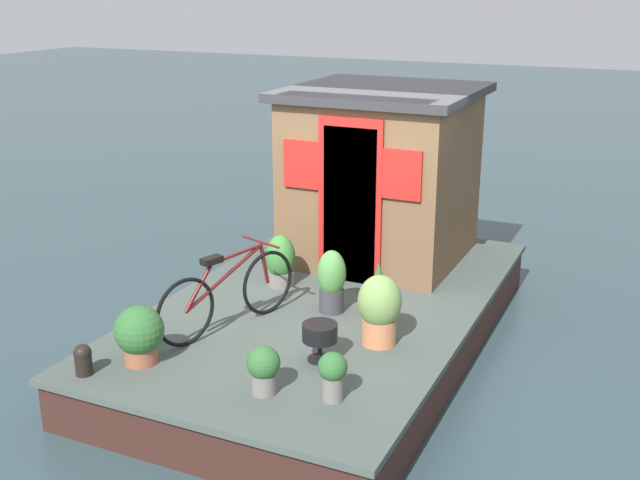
% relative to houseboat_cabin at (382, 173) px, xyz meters
% --- Properties ---
extents(ground_plane, '(60.00, 60.00, 0.00)m').
position_rel_houseboat_cabin_xyz_m(ground_plane, '(-1.52, 0.00, -1.51)').
color(ground_plane, '#2D4247').
extents(houseboat_deck, '(5.26, 3.05, 0.51)m').
position_rel_houseboat_cabin_xyz_m(houseboat_deck, '(-1.52, 0.00, -1.26)').
color(houseboat_deck, '#424C47').
rests_on(houseboat_deck, ground_plane).
extents(houseboat_cabin, '(2.10, 2.07, 1.99)m').
position_rel_houseboat_cabin_xyz_m(houseboat_cabin, '(0.00, 0.00, 0.00)').
color(houseboat_cabin, brown).
rests_on(houseboat_cabin, houseboat_deck).
extents(bicycle, '(1.57, 0.65, 0.77)m').
position_rel_houseboat_cabin_xyz_m(bicycle, '(-2.57, 0.55, -0.65)').
color(bicycle, black).
rests_on(bicycle, houseboat_deck).
extents(potted_plant_geranium, '(0.32, 0.32, 0.56)m').
position_rel_houseboat_cabin_xyz_m(potted_plant_geranium, '(-1.37, 0.63, -0.74)').
color(potted_plant_geranium, slate).
rests_on(potted_plant_geranium, houseboat_deck).
extents(potted_plant_rosemary, '(0.27, 0.27, 0.40)m').
position_rel_houseboat_cabin_xyz_m(potted_plant_rosemary, '(-3.51, -0.34, -0.79)').
color(potted_plant_rosemary, slate).
rests_on(potted_plant_rosemary, houseboat_deck).
extents(potted_plant_ivy, '(0.22, 0.22, 0.61)m').
position_rel_houseboat_cabin_xyz_m(potted_plant_ivy, '(-1.83, -0.67, -0.72)').
color(potted_plant_ivy, '#C6754C').
rests_on(potted_plant_ivy, houseboat_deck).
extents(potted_plant_basil, '(0.40, 0.40, 0.65)m').
position_rel_houseboat_cabin_xyz_m(potted_plant_basil, '(-2.28, -0.85, -0.66)').
color(potted_plant_basil, '#C6754C').
rests_on(potted_plant_basil, houseboat_deck).
extents(potted_plant_lavender, '(0.23, 0.23, 0.40)m').
position_rel_houseboat_cabin_xyz_m(potted_plant_lavender, '(-3.39, -0.88, -0.78)').
color(potted_plant_lavender, slate).
rests_on(potted_plant_lavender, houseboat_deck).
extents(potted_plant_succulent, '(0.28, 0.28, 0.64)m').
position_rel_houseboat_cabin_xyz_m(potted_plant_succulent, '(-1.80, -0.17, -0.68)').
color(potted_plant_succulent, '#38383D').
rests_on(potted_plant_succulent, houseboat_deck).
extents(potted_plant_fern, '(0.43, 0.43, 0.52)m').
position_rel_houseboat_cabin_xyz_m(potted_plant_fern, '(-3.50, 0.87, -0.74)').
color(potted_plant_fern, '#935138').
rests_on(potted_plant_fern, houseboat_deck).
extents(charcoal_grill, '(0.31, 0.31, 0.34)m').
position_rel_houseboat_cabin_xyz_m(charcoal_grill, '(-2.81, -0.51, -0.76)').
color(charcoal_grill, black).
rests_on(charcoal_grill, houseboat_deck).
extents(mooring_bollard, '(0.15, 0.15, 0.27)m').
position_rel_houseboat_cabin_xyz_m(mooring_bollard, '(-3.87, 1.17, -0.86)').
color(mooring_bollard, black).
rests_on(mooring_bollard, houseboat_deck).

